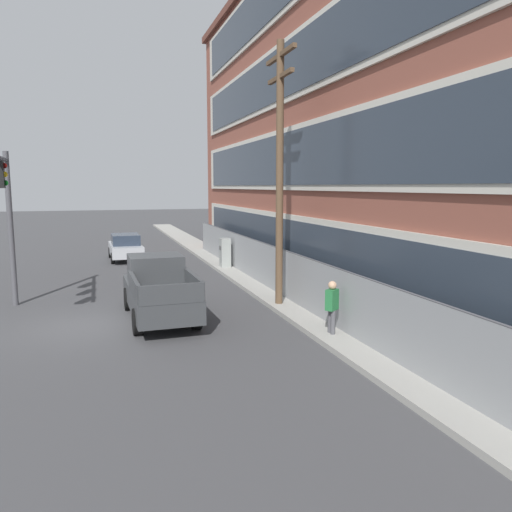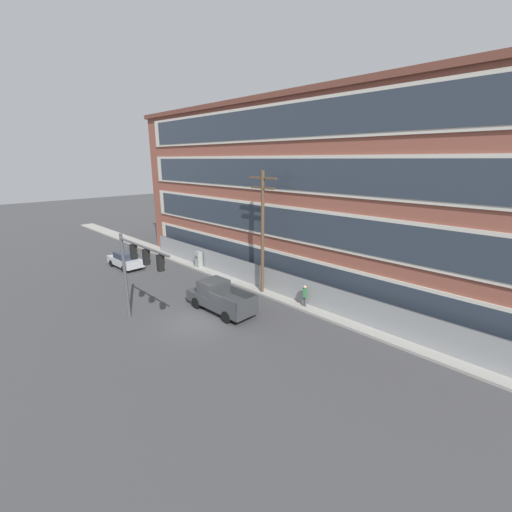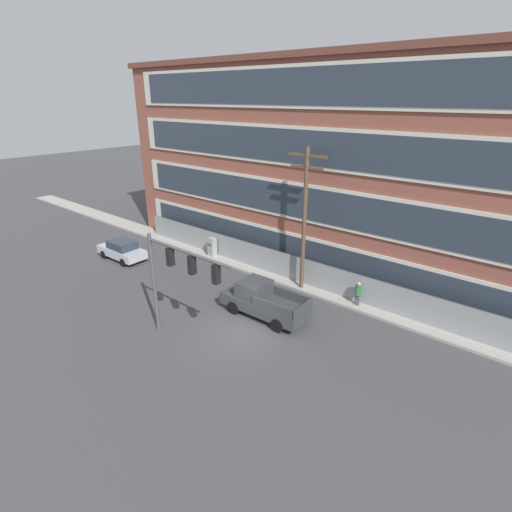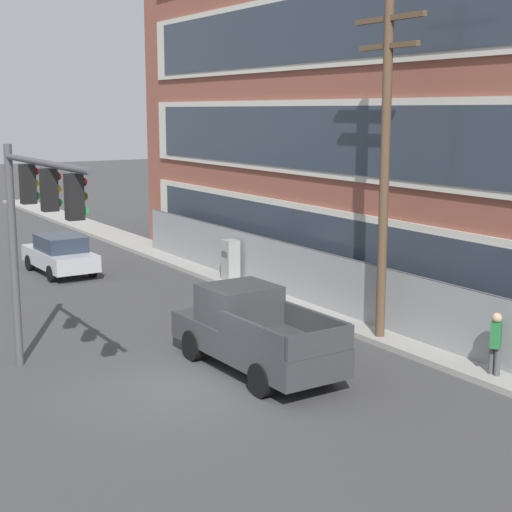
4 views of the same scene
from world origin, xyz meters
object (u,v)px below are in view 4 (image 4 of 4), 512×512
object	(u,v)px
traffic_signal_mast	(33,213)
pedestrian_near_cabinet	(496,342)
sedan_silver	(60,254)
utility_pole_near_corner	(385,158)
pickup_truck_dark_grey	(252,332)
electrical_cabinet	(231,262)

from	to	relation	value
traffic_signal_mast	pedestrian_near_cabinet	xyz separation A→B (m)	(5.35, 9.32, -3.14)
traffic_signal_mast	sedan_silver	distance (m)	13.56
utility_pole_near_corner	sedan_silver	bearing A→B (deg)	-161.29
pickup_truck_dark_grey	pedestrian_near_cabinet	size ratio (longest dim) A/B	3.20
sedan_silver	electrical_cabinet	xyz separation A→B (m)	(5.15, 4.80, 0.04)
traffic_signal_mast	pickup_truck_dark_grey	distance (m)	5.99
utility_pole_near_corner	pickup_truck_dark_grey	bearing A→B (deg)	-87.83
utility_pole_near_corner	pedestrian_near_cabinet	world-z (taller)	utility_pole_near_corner
pedestrian_near_cabinet	sedan_silver	bearing A→B (deg)	-164.77
pickup_truck_dark_grey	utility_pole_near_corner	xyz separation A→B (m)	(-0.16, 4.31, 4.18)
pedestrian_near_cabinet	pickup_truck_dark_grey	bearing A→B (deg)	-130.33
traffic_signal_mast	pedestrian_near_cabinet	size ratio (longest dim) A/B	3.42
pickup_truck_dark_grey	utility_pole_near_corner	bearing A→B (deg)	92.17
sedan_silver	utility_pole_near_corner	bearing A→B (deg)	18.71
traffic_signal_mast	sedan_silver	xyz separation A→B (m)	(-12.36, 4.51, -3.31)
traffic_signal_mast	utility_pole_near_corner	size ratio (longest dim) A/B	0.62
sedan_silver	pedestrian_near_cabinet	bearing A→B (deg)	15.23
pickup_truck_dark_grey	pedestrian_near_cabinet	world-z (taller)	pickup_truck_dark_grey
electrical_cabinet	pedestrian_near_cabinet	xyz separation A→B (m)	(12.55, 0.02, 0.14)
traffic_signal_mast	sedan_silver	size ratio (longest dim) A/B	1.36
pedestrian_near_cabinet	electrical_cabinet	bearing A→B (deg)	-179.90
sedan_silver	electrical_cabinet	distance (m)	7.04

